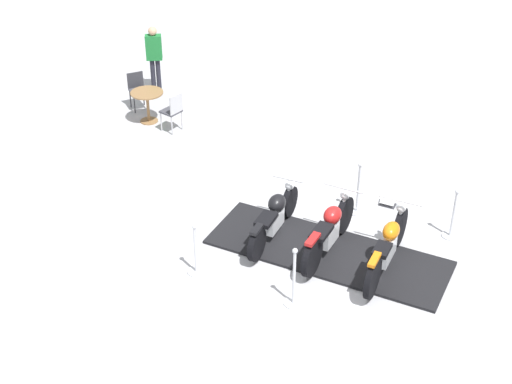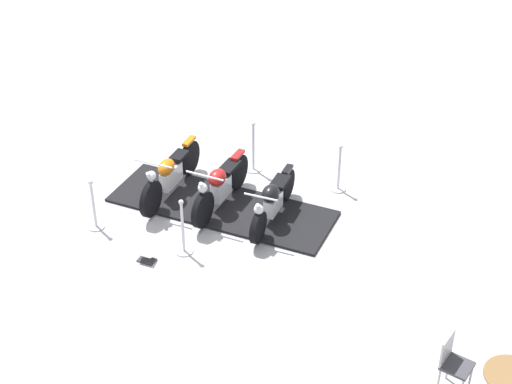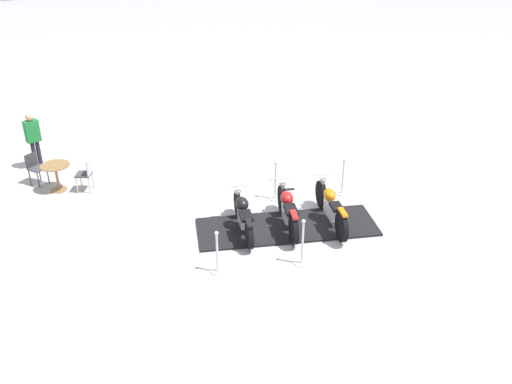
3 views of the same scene
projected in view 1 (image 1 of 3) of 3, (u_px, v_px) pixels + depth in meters
The scene contains 14 objects.
ground_plane at pixel (327, 254), 13.67m from camera, with size 80.00×80.00×0.00m, color #B2B2B7.
display_platform at pixel (328, 252), 13.66m from camera, with size 4.36×1.47×0.05m, color black.
motorcycle_copper at pixel (388, 245), 13.02m from camera, with size 0.86×2.31×1.04m.
motorcycle_maroon at pixel (329, 229), 13.41m from camera, with size 0.90×2.11×1.03m.
motorcycle_black at pixel (275, 216), 13.85m from camera, with size 0.75×2.12×0.90m.
stanchion_right_front at pixel (452, 221), 13.94m from camera, with size 0.32×0.32×1.03m.
stanchion_right_mid at pixel (358, 196), 14.63m from camera, with size 0.33×0.33×1.11m.
stanchion_left_mid at pixel (294, 286), 12.33m from camera, with size 0.33×0.33×1.13m.
stanchion_left_rear at pixel (196, 257), 13.04m from camera, with size 0.32×0.32×1.02m.
info_placard at pixel (388, 203), 14.99m from camera, with size 0.35×0.29×0.19m.
cafe_table at pixel (147, 99), 17.80m from camera, with size 0.78×0.78×0.76m.
cafe_chair_near_table at pixel (137, 88), 18.45m from camera, with size 0.56×0.56×0.90m.
cafe_chair_across_table at pixel (173, 110), 17.39m from camera, with size 0.54×0.54×0.95m.
bystander_person at pixel (154, 53), 19.07m from camera, with size 0.44×0.32×1.71m.
Camera 1 is at (-0.85, 10.99, 8.27)m, focal length 52.98 mm.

